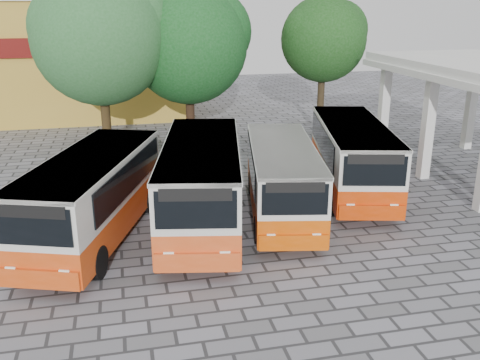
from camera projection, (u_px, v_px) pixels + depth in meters
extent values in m
plane|color=slate|center=(310.00, 249.00, 18.09)|extent=(90.00, 90.00, 0.00)
cube|color=silver|center=(384.00, 109.00, 28.66)|extent=(0.45, 0.45, 5.00)
cube|color=silver|center=(471.00, 105.00, 29.77)|extent=(0.45, 0.45, 5.00)
cube|color=#AF882B|center=(45.00, 59.00, 38.58)|extent=(20.00, 10.00, 8.00)
cube|color=#590C0A|center=(34.00, 48.00, 33.48)|extent=(20.00, 0.20, 1.20)
cube|color=#CA3F0C|center=(94.00, 214.00, 18.54)|extent=(5.08, 8.61, 1.08)
cube|color=beige|center=(91.00, 179.00, 18.13)|extent=(5.08, 8.61, 1.52)
cube|color=beige|center=(89.00, 159.00, 17.91)|extent=(5.12, 8.62, 0.12)
cube|color=black|center=(52.00, 181.00, 17.86)|extent=(2.31, 6.44, 1.08)
cube|color=black|center=(129.00, 176.00, 18.38)|extent=(2.31, 6.44, 1.08)
cube|color=black|center=(85.00, 226.00, 14.29)|extent=(2.11, 0.78, 1.08)
cube|color=black|center=(84.00, 211.00, 14.15)|extent=(1.87, 0.71, 0.35)
cylinder|color=black|center=(54.00, 263.00, 15.96)|extent=(0.29, 1.03, 1.03)
cylinder|color=black|center=(130.00, 256.00, 16.42)|extent=(0.29, 1.03, 1.03)
cylinder|color=black|center=(68.00, 201.00, 20.92)|extent=(0.29, 1.03, 1.03)
cylinder|color=black|center=(126.00, 197.00, 21.38)|extent=(0.29, 1.03, 1.03)
cube|color=#CE4615|center=(202.00, 201.00, 19.62)|extent=(4.20, 9.03, 1.14)
cube|color=beige|center=(201.00, 166.00, 19.19)|extent=(4.20, 9.03, 1.60)
cube|color=beige|center=(201.00, 146.00, 18.96)|extent=(4.25, 9.04, 0.13)
cube|color=black|center=(164.00, 168.00, 18.91)|extent=(1.40, 7.05, 1.14)
cube|color=black|center=(237.00, 163.00, 19.46)|extent=(1.40, 7.05, 1.14)
cube|color=black|center=(225.00, 209.00, 15.15)|extent=(2.30, 0.49, 1.14)
cube|color=black|center=(225.00, 194.00, 15.00)|extent=(2.04, 0.45, 0.37)
cylinder|color=black|center=(180.00, 248.00, 16.90)|extent=(0.30, 1.09, 1.09)
cylinder|color=black|center=(252.00, 241.00, 17.40)|extent=(0.30, 1.09, 1.09)
cylinder|color=black|center=(164.00, 190.00, 22.13)|extent=(0.30, 1.09, 1.09)
cylinder|color=black|center=(220.00, 186.00, 22.62)|extent=(0.30, 1.09, 1.09)
cube|color=#CB4700|center=(282.00, 194.00, 20.65)|extent=(3.80, 8.04, 1.01)
cube|color=beige|center=(283.00, 164.00, 20.27)|extent=(3.80, 8.04, 1.42)
cube|color=beige|center=(283.00, 148.00, 20.06)|extent=(3.84, 8.05, 0.12)
cube|color=black|center=(252.00, 166.00, 20.01)|extent=(1.31, 6.26, 1.01)
cube|color=black|center=(312.00, 162.00, 20.51)|extent=(1.31, 6.26, 1.01)
cube|color=black|center=(319.00, 199.00, 16.67)|extent=(2.05, 0.46, 1.01)
cube|color=black|center=(320.00, 186.00, 16.54)|extent=(1.81, 0.42, 0.33)
cylinder|color=black|center=(274.00, 232.00, 18.23)|extent=(0.27, 0.97, 0.97)
cylinder|color=black|center=(331.00, 226.00, 18.67)|extent=(0.27, 0.97, 0.97)
cylinder|color=black|center=(241.00, 185.00, 22.88)|extent=(0.27, 0.97, 0.97)
cylinder|color=black|center=(288.00, 182.00, 23.32)|extent=(0.27, 0.97, 0.97)
cube|color=#C43000|center=(351.00, 171.00, 23.22)|extent=(4.41, 8.69, 1.09)
cube|color=beige|center=(353.00, 142.00, 22.80)|extent=(4.41, 8.69, 1.53)
cube|color=beige|center=(354.00, 126.00, 22.58)|extent=(4.45, 8.70, 0.12)
cube|color=black|center=(325.00, 143.00, 22.53)|extent=(1.68, 6.69, 1.09)
cube|color=black|center=(380.00, 140.00, 23.06)|extent=(1.68, 6.69, 1.09)
cube|color=black|center=(402.00, 170.00, 18.93)|extent=(2.19, 0.58, 1.09)
cube|color=black|center=(404.00, 158.00, 18.79)|extent=(1.94, 0.53, 0.35)
cylinder|color=black|center=(352.00, 204.00, 20.61)|extent=(0.29, 1.04, 1.04)
cylinder|color=black|center=(405.00, 200.00, 21.08)|extent=(0.29, 1.04, 1.04)
cylinder|color=black|center=(305.00, 165.00, 25.62)|extent=(0.29, 1.04, 1.04)
cylinder|color=black|center=(349.00, 162.00, 26.09)|extent=(0.29, 1.04, 1.04)
cylinder|color=#402F17|center=(106.00, 113.00, 28.75)|extent=(0.50, 0.50, 4.54)
sphere|color=#245C29|center=(100.00, 38.00, 27.51)|extent=(6.97, 6.97, 6.97)
sphere|color=#245C29|center=(126.00, 23.00, 27.86)|extent=(4.88, 4.88, 4.88)
sphere|color=#245C29|center=(74.00, 27.00, 26.91)|extent=(4.53, 4.53, 4.53)
cylinder|color=#352216|center=(190.00, 109.00, 30.73)|extent=(0.50, 0.50, 4.21)
sphere|color=#0E4614|center=(188.00, 44.00, 29.60)|extent=(6.58, 6.58, 6.58)
sphere|color=#0E4614|center=(211.00, 32.00, 29.94)|extent=(4.61, 4.61, 4.61)
sphere|color=#0E4614|center=(167.00, 36.00, 29.01)|extent=(4.28, 4.28, 4.28)
cylinder|color=#392D1B|center=(320.00, 102.00, 33.13)|extent=(0.42, 0.42, 4.05)
sphere|color=#113D0E|center=(324.00, 39.00, 31.93)|extent=(5.09, 5.09, 5.09)
sphere|color=#113D0E|center=(338.00, 30.00, 32.26)|extent=(3.56, 3.56, 3.56)
sphere|color=#113D0E|center=(311.00, 33.00, 31.44)|extent=(3.31, 3.31, 3.31)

